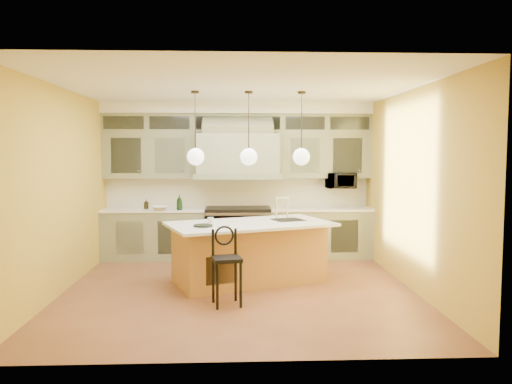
{
  "coord_description": "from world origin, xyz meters",
  "views": [
    {
      "loc": [
        -0.06,
        -7.1,
        1.99
      ],
      "look_at": [
        0.27,
        0.7,
        1.36
      ],
      "focal_mm": 35.0,
      "sensor_mm": 36.0,
      "label": 1
    }
  ],
  "objects_px": {
    "range": "(238,233)",
    "microwave": "(341,181)",
    "kitchen_island": "(249,251)",
    "counter_stool": "(226,261)"
  },
  "relations": [
    {
      "from": "microwave",
      "to": "counter_stool",
      "type": "bearing_deg",
      "value": -125.73
    },
    {
      "from": "range",
      "to": "kitchen_island",
      "type": "bearing_deg",
      "value": -84.61
    },
    {
      "from": "kitchen_island",
      "to": "counter_stool",
      "type": "distance_m",
      "value": 1.2
    },
    {
      "from": "range",
      "to": "microwave",
      "type": "height_order",
      "value": "microwave"
    },
    {
      "from": "kitchen_island",
      "to": "counter_stool",
      "type": "xyz_separation_m",
      "value": [
        -0.33,
        -1.15,
        0.1
      ]
    },
    {
      "from": "range",
      "to": "kitchen_island",
      "type": "xyz_separation_m",
      "value": [
        0.16,
        -1.69,
        -0.01
      ]
    },
    {
      "from": "kitchen_island",
      "to": "microwave",
      "type": "distance_m",
      "value": 2.72
    },
    {
      "from": "microwave",
      "to": "range",
      "type": "bearing_deg",
      "value": -176.88
    },
    {
      "from": "range",
      "to": "counter_stool",
      "type": "relative_size",
      "value": 1.17
    },
    {
      "from": "kitchen_island",
      "to": "counter_stool",
      "type": "bearing_deg",
      "value": -126.98
    }
  ]
}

